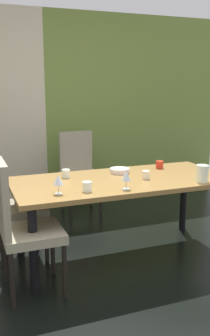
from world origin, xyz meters
name	(u,v)px	position (x,y,z in m)	size (l,w,h in m)	color
ground_plane	(115,290)	(0.00, 0.00, -0.01)	(5.44, 5.26, 0.02)	black
garden_window_panel	(135,106)	(1.38, 2.58, 1.25)	(2.67, 0.10, 2.51)	olive
dining_table	(122,187)	(0.29, 0.53, 0.65)	(1.96, 0.90, 0.73)	olive
chair_head_far	(79,168)	(0.31, 1.91, 0.55)	(0.44, 0.45, 0.98)	gray
chair_left_near	(20,222)	(-0.66, 0.22, 0.56)	(0.44, 0.44, 1.03)	gray
chair_left_far	(11,201)	(-0.66, 0.84, 0.54)	(0.44, 0.44, 0.96)	gray
wine_glass_rear	(58,180)	(-0.36, 0.28, 0.84)	(0.08, 0.08, 0.15)	silver
wine_glass_left	(126,176)	(0.18, 0.21, 0.84)	(0.07, 0.07, 0.16)	silver
serving_bowl_near_shelf	(120,171)	(0.36, 0.76, 0.75)	(0.19, 0.19, 0.04)	silver
cup_west	(87,187)	(-0.13, 0.27, 0.77)	(0.08, 0.08, 0.08)	white
cup_front	(146,175)	(0.48, 0.46, 0.77)	(0.07, 0.07, 0.07)	#F6E8C8
cup_south	(66,173)	(-0.17, 0.76, 0.77)	(0.07, 0.07, 0.07)	white
cup_right	(160,165)	(0.81, 0.79, 0.77)	(0.08, 0.08, 0.07)	red
pitcher_near_window	(202,173)	(0.89, 0.19, 0.81)	(0.12, 0.11, 0.15)	white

